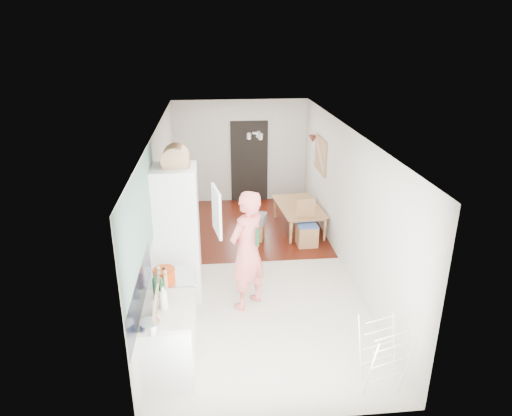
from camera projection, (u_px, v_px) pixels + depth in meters
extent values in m
cube|color=silver|center=(255.00, 267.00, 8.26)|extent=(3.20, 7.00, 0.01)
cube|color=#571108|center=(247.00, 226.00, 9.97)|extent=(3.20, 3.30, 0.01)
cube|color=gray|center=(141.00, 219.00, 5.58)|extent=(0.02, 3.00, 1.30)
cube|color=black|center=(141.00, 292.00, 5.33)|extent=(0.02, 1.90, 0.50)
cube|color=black|center=(249.00, 162.00, 11.13)|extent=(0.90, 0.04, 2.00)
cube|color=white|center=(170.00, 341.00, 5.62)|extent=(0.60, 0.90, 0.86)
cube|color=beige|center=(167.00, 310.00, 5.45)|extent=(0.62, 0.92, 0.06)
cube|color=white|center=(174.00, 306.00, 6.31)|extent=(0.60, 0.60, 0.88)
cube|color=silver|center=(172.00, 277.00, 6.14)|extent=(0.60, 0.60, 0.04)
cube|color=white|center=(178.00, 234.00, 7.03)|extent=(0.66, 0.66, 2.15)
cube|color=white|center=(217.00, 211.00, 6.63)|extent=(0.14, 0.56, 0.70)
cube|color=white|center=(196.00, 205.00, 6.88)|extent=(0.02, 0.52, 0.66)
cube|color=tan|center=(321.00, 155.00, 9.59)|extent=(0.03, 0.90, 0.70)
cube|color=#B07E4F|center=(320.00, 155.00, 9.59)|extent=(0.00, 0.94, 0.74)
cone|color=maroon|center=(313.00, 139.00, 10.12)|extent=(0.18, 0.18, 0.16)
imported|color=#EE7067|center=(247.00, 240.00, 6.73)|extent=(0.95, 0.94, 2.22)
imported|color=#B07E4F|center=(300.00, 219.00, 9.76)|extent=(0.84, 1.36, 0.46)
cube|color=gray|center=(256.00, 218.00, 9.19)|extent=(0.48, 0.48, 0.17)
cylinder|color=#BC3405|center=(164.00, 275.00, 5.99)|extent=(0.34, 0.34, 0.17)
cylinder|color=silver|center=(150.00, 326.00, 5.01)|extent=(0.26, 0.26, 0.11)
cylinder|color=#1A4020|center=(257.00, 237.00, 6.60)|extent=(0.06, 0.06, 0.27)
cylinder|color=#1A4020|center=(162.00, 295.00, 5.41)|extent=(0.08, 0.08, 0.31)
cylinder|color=#1A4020|center=(155.00, 288.00, 5.60)|extent=(0.07, 0.07, 0.27)
cylinder|color=silver|center=(164.00, 300.00, 5.39)|extent=(0.11, 0.11, 0.23)
cylinder|color=tan|center=(165.00, 281.00, 5.82)|extent=(0.06, 0.06, 0.20)
cylinder|color=tan|center=(159.00, 278.00, 5.87)|extent=(0.07, 0.07, 0.22)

